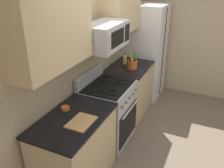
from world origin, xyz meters
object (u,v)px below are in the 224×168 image
at_px(bottle_oil, 125,59).
at_px(range_oven, 108,112).
at_px(utensil_crock, 132,64).
at_px(cutting_board, 81,122).
at_px(microwave, 105,35).
at_px(prep_bowl, 65,108).
at_px(refrigerator, 145,52).

bearing_deg(bottle_oil, range_oven, -172.70).
bearing_deg(utensil_crock, cutting_board, -178.12).
distance_m(range_oven, bottle_oil, 1.10).
distance_m(range_oven, microwave, 1.17).
relative_size(microwave, prep_bowl, 7.22).
distance_m(refrigerator, utensil_crock, 0.94).
height_order(range_oven, utensil_crock, utensil_crock).
height_order(utensil_crock, cutting_board, utensil_crock).
height_order(cutting_board, bottle_oil, bottle_oil).
bearing_deg(range_oven, utensil_crock, -5.48).
xyz_separation_m(range_oven, utensil_crock, (0.80, -0.08, 0.52)).
bearing_deg(bottle_oil, utensil_crock, -129.22).
relative_size(cutting_board, prep_bowl, 3.12).
bearing_deg(cutting_board, bottle_oil, 7.66).
bearing_deg(microwave, refrigerator, -1.51).
distance_m(utensil_crock, prep_bowl, 1.62).
bearing_deg(range_oven, prep_bowl, 167.10).
relative_size(refrigerator, cutting_board, 5.68).
distance_m(microwave, prep_bowl, 1.08).
bearing_deg(prep_bowl, bottle_oil, -1.90).
relative_size(utensil_crock, cutting_board, 0.97).
height_order(utensil_crock, prep_bowl, utensil_crock).
xyz_separation_m(range_oven, prep_bowl, (-0.79, 0.18, 0.46)).
bearing_deg(prep_bowl, utensil_crock, -9.21).
bearing_deg(bottle_oil, prep_bowl, 178.10).
xyz_separation_m(microwave, utensil_crock, (0.80, -0.11, -0.65)).
bearing_deg(refrigerator, bottle_oil, 169.72).
bearing_deg(prep_bowl, microwave, -10.93).
relative_size(microwave, utensil_crock, 2.39).
bearing_deg(prep_bowl, refrigerator, -4.49).
relative_size(refrigerator, prep_bowl, 17.75).
bearing_deg(refrigerator, utensil_crock, -176.38).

